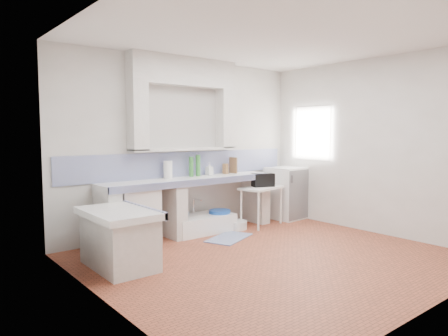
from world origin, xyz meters
TOP-DOWN VIEW (x-y plane):
  - floor at (0.00, 0.00)m, footprint 4.50×4.50m
  - ceiling at (0.00, 0.00)m, footprint 4.50×4.50m
  - wall_back at (0.00, 2.00)m, footprint 4.50×0.00m
  - wall_front at (0.00, -2.00)m, footprint 4.50×0.00m
  - wall_left at (-2.25, 0.00)m, footprint 0.00×4.50m
  - wall_right at (2.25, 0.00)m, footprint 0.00×4.50m
  - alcove_mass at (-0.10, 1.88)m, footprint 1.90×0.25m
  - window_frame at (2.42, 1.20)m, footprint 0.35×0.86m
  - lace_valance at (2.28, 1.20)m, footprint 0.01×0.84m
  - counter_slab at (-0.10, 1.70)m, footprint 3.00×0.60m
  - counter_lip at (-0.10, 1.42)m, footprint 3.00×0.04m
  - counter_pier_left at (-1.50, 1.70)m, footprint 0.20×0.55m
  - counter_pier_mid at (-0.45, 1.70)m, footprint 0.20×0.55m
  - counter_pier_right at (1.30, 1.70)m, footprint 0.20×0.55m
  - peninsula_top at (-1.70, 0.90)m, footprint 0.70×1.10m
  - peninsula_base at (-1.70, 0.90)m, footprint 0.60×1.00m
  - peninsula_lip at (-1.37, 0.90)m, footprint 0.04×1.10m
  - backsplash at (0.00, 1.99)m, footprint 4.27×0.03m
  - stove at (-1.07, 1.72)m, footprint 0.58×0.56m
  - sink at (0.07, 1.68)m, footprint 1.06×0.59m
  - side_table at (1.18, 1.42)m, footprint 0.89×0.62m
  - fridge at (1.99, 1.57)m, footprint 0.65×0.65m
  - bucket_red at (-0.08, 1.61)m, footprint 0.33×0.33m
  - bucket_orange at (0.21, 1.58)m, footprint 0.39×0.39m
  - bucket_blue at (0.40, 1.61)m, footprint 0.45×0.45m
  - basin_white at (0.67, 1.49)m, footprint 0.40×0.40m
  - water_bottle_a at (-0.10, 1.85)m, footprint 0.11×0.11m
  - water_bottle_b at (0.23, 1.85)m, footprint 0.09×0.09m
  - black_bag at (1.22, 1.43)m, footprint 0.42×0.33m
  - green_bottle_a at (0.00, 1.85)m, footprint 0.09×0.09m
  - green_bottle_b at (0.14, 1.85)m, footprint 0.08×0.08m
  - knife_block at (0.72, 1.85)m, footprint 0.11×0.09m
  - cutting_board at (0.90, 1.85)m, footprint 0.02×0.21m
  - paper_towel at (-0.44, 1.85)m, footprint 0.14×0.14m
  - soap_bottle at (0.37, 1.85)m, footprint 0.11×0.11m
  - rug at (0.18, 1.11)m, footprint 0.89×0.71m

SIDE VIEW (x-z plane):
  - floor at x=0.00m, z-range 0.00..0.00m
  - rug at x=0.18m, z-range 0.00..0.01m
  - basin_white at x=0.67m, z-range 0.00..0.14m
  - bucket_red at x=-0.08m, z-range 0.00..0.25m
  - sink at x=0.07m, z-range 0.00..0.25m
  - bucket_orange at x=0.21m, z-range 0.00..0.28m
  - water_bottle_b at x=0.23m, z-range 0.00..0.28m
  - water_bottle_a at x=-0.10m, z-range 0.00..0.33m
  - bucket_blue at x=0.40m, z-range 0.00..0.34m
  - peninsula_base at x=-1.70m, z-range 0.00..0.62m
  - side_table at x=1.18m, z-range 0.32..0.36m
  - stove at x=-1.07m, z-range 0.00..0.81m
  - counter_pier_left at x=-1.50m, z-range 0.00..0.82m
  - counter_pier_mid at x=-0.45m, z-range 0.00..0.82m
  - counter_pier_right at x=1.30m, z-range 0.00..0.82m
  - fridge at x=1.99m, z-range 0.00..0.96m
  - peninsula_top at x=-1.70m, z-range 0.62..0.70m
  - peninsula_lip at x=-1.37m, z-range 0.61..0.71m
  - black_bag at x=1.22m, z-range 0.68..0.91m
  - counter_slab at x=-0.10m, z-range 0.82..0.90m
  - counter_lip at x=-0.10m, z-range 0.81..0.91m
  - knife_block at x=0.72m, z-range 0.90..1.08m
  - soap_bottle at x=0.37m, z-range 0.90..1.12m
  - paper_towel at x=-0.44m, z-range 0.90..1.18m
  - cutting_board at x=0.90m, z-range 0.90..1.18m
  - green_bottle_a at x=0.00m, z-range 0.90..1.22m
  - green_bottle_b at x=0.14m, z-range 0.90..1.25m
  - backsplash at x=0.00m, z-range 0.90..1.30m
  - wall_back at x=0.00m, z-range -0.85..3.65m
  - wall_front at x=0.00m, z-range -0.85..3.65m
  - wall_left at x=-2.25m, z-range -0.85..3.65m
  - wall_right at x=2.25m, z-range -0.85..3.65m
  - window_frame at x=2.42m, z-range 1.07..2.13m
  - lace_valance at x=2.28m, z-range 1.86..2.10m
  - alcove_mass at x=-0.10m, z-range 2.35..2.80m
  - ceiling at x=0.00m, z-range 2.80..2.80m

